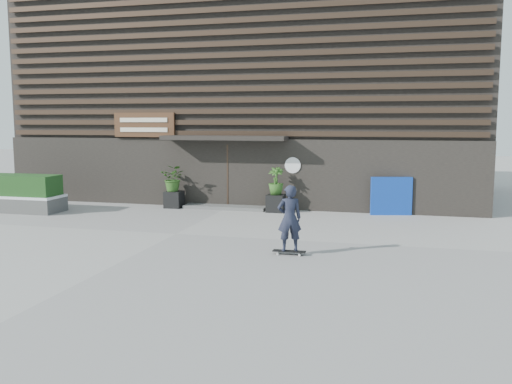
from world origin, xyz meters
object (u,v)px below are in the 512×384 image
(planter_pot_right, at_px, (276,203))
(raised_bed, at_px, (14,204))
(skateboarder, at_px, (289,218))
(planter_pot_left, at_px, (174,199))
(blue_tarp, at_px, (391,196))

(planter_pot_right, bearing_deg, raised_bed, -166.88)
(skateboarder, bearing_deg, planter_pot_right, 105.21)
(planter_pot_left, relative_size, raised_bed, 0.17)
(planter_pot_left, bearing_deg, skateboarder, -47.81)
(planter_pot_left, bearing_deg, raised_bed, -157.95)
(planter_pot_right, bearing_deg, skateboarder, -74.79)
(raised_bed, bearing_deg, planter_pot_left, 22.05)
(planter_pot_left, bearing_deg, blue_tarp, 2.23)
(blue_tarp, bearing_deg, raised_bed, 177.18)
(planter_pot_left, distance_m, blue_tarp, 7.70)
(planter_pot_right, height_order, skateboarder, skateboarder)
(raised_bed, bearing_deg, skateboarder, -20.23)
(raised_bed, xyz_separation_m, blue_tarp, (12.84, 2.39, 0.39))
(planter_pot_left, distance_m, skateboarder, 8.10)
(planter_pot_right, bearing_deg, planter_pot_left, 180.00)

